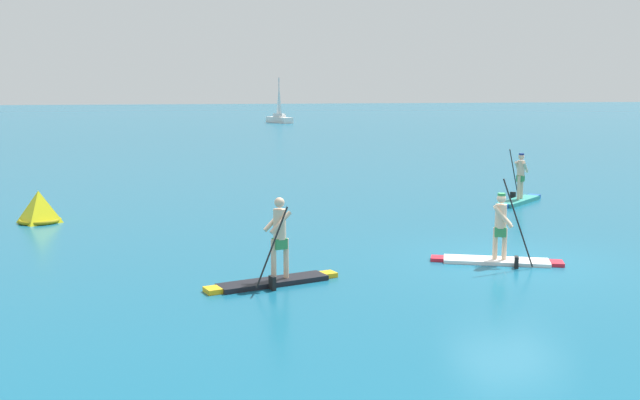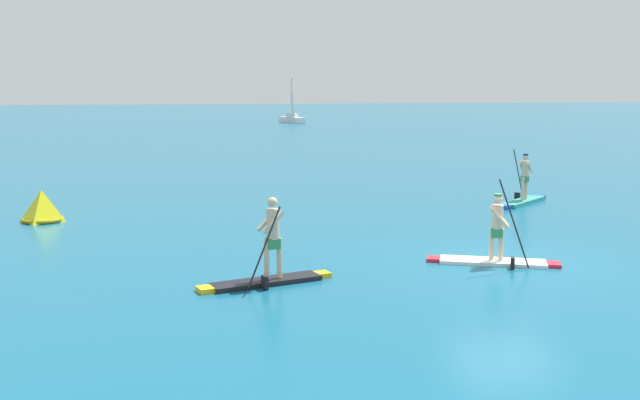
% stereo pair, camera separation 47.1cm
% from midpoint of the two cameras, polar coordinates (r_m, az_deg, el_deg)
% --- Properties ---
extents(ground, '(440.00, 440.00, 0.00)m').
position_cam_midpoint_polar(ground, '(17.50, 13.96, -4.74)').
color(ground, '#145B7A').
extents(paddleboarder_near_left, '(2.93, 1.01, 1.84)m').
position_cam_midpoint_polar(paddleboarder_near_left, '(15.01, -4.45, -4.95)').
color(paddleboarder_near_left, black).
rests_on(paddleboarder_near_left, ground).
extents(paddleboarder_mid_center, '(2.86, 1.78, 2.08)m').
position_cam_midpoint_polar(paddleboarder_mid_center, '(17.27, 13.08, -3.60)').
color(paddleboarder_mid_center, white).
rests_on(paddleboarder_mid_center, ground).
extents(paddleboarder_far_right, '(2.91, 2.26, 1.91)m').
position_cam_midpoint_polar(paddleboarder_far_right, '(26.78, 14.86, 0.51)').
color(paddleboarder_far_right, teal).
rests_on(paddleboarder_far_right, ground).
extents(race_marker_buoy, '(1.30, 1.30, 0.98)m').
position_cam_midpoint_polar(race_marker_buoy, '(23.65, -21.69, -0.64)').
color(race_marker_buoy, yellow).
rests_on(race_marker_buoy, ground).
extents(sailboat_right_horizon, '(2.30, 5.68, 5.71)m').
position_cam_midpoint_polar(sailboat_right_horizon, '(93.31, -3.36, 6.53)').
color(sailboat_right_horizon, white).
rests_on(sailboat_right_horizon, ground).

